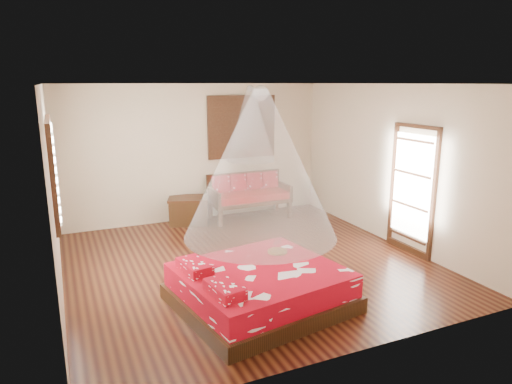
% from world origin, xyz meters
% --- Properties ---
extents(room, '(5.54, 5.54, 2.84)m').
position_xyz_m(room, '(0.00, 0.00, 1.40)').
color(room, black).
rests_on(room, ground).
extents(bed, '(2.29, 2.13, 0.63)m').
position_xyz_m(bed, '(-0.43, -1.36, 0.25)').
color(bed, black).
rests_on(bed, floor).
extents(daybed, '(1.68, 0.75, 0.94)m').
position_xyz_m(daybed, '(1.01, 2.38, 0.52)').
color(daybed, black).
rests_on(daybed, floor).
extents(storage_chest, '(0.95, 0.81, 0.55)m').
position_xyz_m(storage_chest, '(-0.28, 2.45, 0.28)').
color(storage_chest, black).
rests_on(storage_chest, floor).
extents(shutter_panel, '(1.52, 0.06, 1.32)m').
position_xyz_m(shutter_panel, '(1.01, 2.72, 1.90)').
color(shutter_panel, black).
rests_on(shutter_panel, wall_back).
extents(window_left, '(0.10, 1.74, 1.34)m').
position_xyz_m(window_left, '(-2.71, 0.20, 1.70)').
color(window_left, black).
rests_on(window_left, wall_left).
extents(glazed_door, '(0.08, 1.02, 2.16)m').
position_xyz_m(glazed_door, '(2.72, -0.60, 1.07)').
color(glazed_door, black).
rests_on(glazed_door, floor).
extents(wine_tray, '(0.27, 0.27, 0.22)m').
position_xyz_m(wine_tray, '(0.05, -0.92, 0.56)').
color(wine_tray, brown).
rests_on(wine_tray, bed).
extents(mosquito_net_main, '(1.90, 1.90, 1.80)m').
position_xyz_m(mosquito_net_main, '(-0.41, -1.36, 1.85)').
color(mosquito_net_main, white).
rests_on(mosquito_net_main, ceiling).
extents(mosquito_net_daybed, '(1.00, 1.00, 1.50)m').
position_xyz_m(mosquito_net_daybed, '(1.01, 2.25, 2.00)').
color(mosquito_net_daybed, white).
rests_on(mosquito_net_daybed, ceiling).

